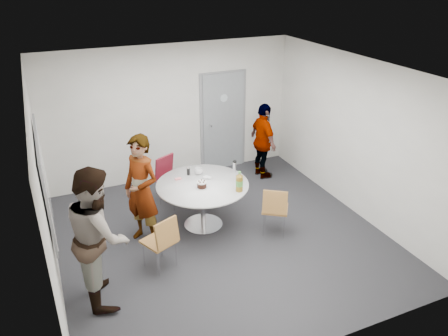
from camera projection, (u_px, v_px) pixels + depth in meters
name	position (u px, v px, depth m)	size (l,w,h in m)	color
floor	(222.00, 237.00, 7.11)	(5.00, 5.00, 0.00)	#242528
ceiling	(221.00, 71.00, 5.95)	(5.00, 5.00, 0.00)	silver
wall_back	(172.00, 113.00, 8.60)	(5.00, 5.00, 0.00)	beige
wall_left	(44.00, 193.00, 5.63)	(5.00, 5.00, 0.00)	beige
wall_right	(356.00, 137.00, 7.43)	(5.00, 5.00, 0.00)	beige
wall_front	(318.00, 254.00, 4.46)	(5.00, 5.00, 0.00)	beige
door	(223.00, 122.00, 9.12)	(1.02, 0.17, 2.12)	gray
whiteboard	(45.00, 179.00, 5.76)	(0.04, 1.90, 1.25)	gray
table	(205.00, 190.00, 7.13)	(1.51, 1.51, 1.12)	silver
chair_near_left	(162.00, 239.00, 6.15)	(0.54, 0.57, 0.86)	olive
chair_near_right	(275.00, 207.00, 6.96)	(0.57, 0.58, 0.85)	olive
chair_far	(169.00, 175.00, 7.89)	(0.60, 0.61, 0.91)	maroon
person_main	(142.00, 191.00, 6.66)	(0.65, 0.43, 1.78)	#A5C6EA
person_left	(99.00, 235.00, 5.48)	(0.91, 0.71, 1.88)	white
person_right	(263.00, 141.00, 8.79)	(0.92, 0.38, 1.56)	black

